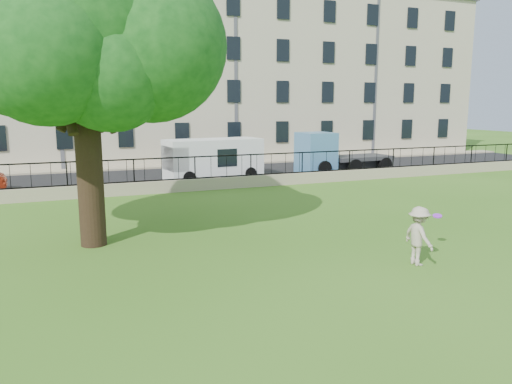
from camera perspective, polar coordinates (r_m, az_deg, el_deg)
name	(u,v)px	position (r m, az deg, el deg)	size (l,w,h in m)	color
ground	(307,258)	(14.32, 5.82, -7.49)	(120.00, 120.00, 0.00)	#356518
retaining_wall	(195,185)	(25.22, -6.95, 0.84)	(50.00, 0.40, 0.60)	tan
iron_railing	(195,168)	(25.10, -6.99, 2.76)	(50.00, 0.05, 1.13)	black
street	(175,178)	(29.78, -9.30, 1.62)	(60.00, 9.00, 0.01)	black
sidewalk	(157,167)	(34.82, -11.20, 2.86)	(60.00, 1.40, 0.12)	tan
building_row	(140,69)	(40.23, -13.12, 13.52)	(56.40, 10.40, 13.80)	beige
tree	(76,24)	(15.94, -19.85, 17.59)	(8.02, 6.22, 9.89)	black
man	(419,236)	(14.14, 18.10, -4.81)	(1.03, 0.59, 1.60)	#B7A894
frisbee	(437,216)	(15.79, 20.01, -2.58)	(0.27, 0.27, 0.03)	#9A28E5
white_van	(213,159)	(28.89, -4.91, 3.76)	(5.51, 2.15, 2.31)	white
blue_truck	(343,152)	(32.49, 9.95, 4.55)	(6.08, 2.16, 2.55)	#4E85B8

